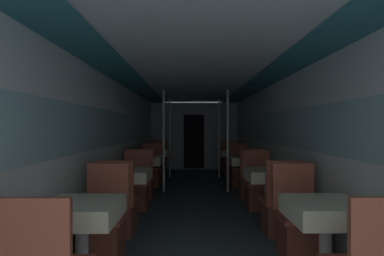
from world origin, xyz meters
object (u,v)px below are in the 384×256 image
(chair_right_near_2, at_px, (251,184))
(chair_right_far_3, at_px, (229,164))
(chair_right_far_1, at_px, (258,191))
(chair_right_far_2, at_px, (240,174))
(chair_left_far_1, at_px, (136,191))
(chair_left_far_2, at_px, (151,174))
(support_pole_left_3, at_px, (170,138))
(dining_table_right_3, at_px, (232,154))
(chair_left_near_2, at_px, (142,184))
(support_pole_left_2, at_px, (164,141))
(dining_table_left_2, at_px, (147,162))
(chair_left_near_1, at_px, (118,212))
(chair_right_far_0, at_px, (299,229))
(chair_right_near_1, at_px, (280,212))
(dining_table_right_0, at_px, (326,215))
(dining_table_left_1, at_px, (128,178))
(dining_table_left_0, at_px, (82,216))
(dining_table_right_1, at_px, (268,177))
(dining_table_right_2, at_px, (245,162))
(dining_table_left_3, at_px, (157,154))
(chair_left_near_3, at_px, (154,170))
(support_pole_right_2, at_px, (228,141))
(support_pole_right_3, at_px, (219,138))
(chair_right_near_3, at_px, (235,170))
(chair_left_far_0, at_px, (103,230))
(chair_left_far_3, at_px, (159,164))

(chair_right_near_2, relative_size, chair_right_far_3, 1.00)
(chair_right_far_1, height_order, chair_right_far_2, same)
(chair_left_far_1, relative_size, chair_left_far_2, 1.00)
(support_pole_left_3, xyz_separation_m, chair_right_far_2, (1.66, -1.23, -0.76))
(dining_table_right_3, bearing_deg, chair_right_far_2, -90.00)
(chair_left_near_2, relative_size, support_pole_left_2, 0.45)
(chair_left_far_1, distance_m, dining_table_left_2, 1.28)
(dining_table_left_2, bearing_deg, chair_left_near_1, -90.00)
(chair_right_far_0, xyz_separation_m, chair_right_far_2, (0.00, 3.67, 0.00))
(chair_right_near_1, bearing_deg, dining_table_right_0, -90.00)
(dining_table_right_3, distance_m, chair_right_far_3, 0.69)
(chair_left_near_1, bearing_deg, chair_right_far_3, 67.66)
(dining_table_left_1, bearing_deg, dining_table_left_0, -90.00)
(dining_table_right_1, xyz_separation_m, chair_right_far_2, (-0.00, 2.44, -0.32))
(chair_right_near_1, bearing_deg, dining_table_right_2, 90.00)
(chair_left_far_2, height_order, dining_table_left_3, chair_left_far_2)
(dining_table_left_2, relative_size, dining_table_right_3, 1.00)
(dining_table_right_2, relative_size, chair_right_far_2, 0.77)
(chair_left_near_3, relative_size, support_pole_left_3, 0.45)
(chair_left_near_3, relative_size, support_pole_right_2, 0.45)
(chair_left_far_1, xyz_separation_m, dining_table_right_1, (2.01, -0.60, 0.32))
(chair_right_near_2, xyz_separation_m, support_pole_right_3, (-0.35, 2.44, 0.76))
(dining_table_right_1, height_order, chair_right_near_3, chair_right_near_3)
(dining_table_left_0, xyz_separation_m, dining_table_right_2, (2.01, 3.67, 0.00))
(chair_left_far_0, bearing_deg, dining_table_right_2, -123.16)
(chair_left_near_3, bearing_deg, support_pole_left_2, -74.33)
(chair_right_far_0, bearing_deg, chair_left_far_1, -42.48)
(chair_right_near_1, bearing_deg, dining_table_left_2, 129.42)
(support_pole_left_2, xyz_separation_m, dining_table_right_0, (1.66, -3.67, -0.44))
(support_pole_left_3, height_order, dining_table_right_3, support_pole_left_3)
(chair_left_far_0, distance_m, chair_right_far_0, 2.01)
(support_pole_left_3, distance_m, support_pole_right_3, 1.31)
(dining_table_left_2, relative_size, support_pole_left_3, 0.35)
(chair_left_far_3, distance_m, support_pole_left_3, 1.03)
(chair_left_near_3, height_order, dining_table_right_2, chair_left_near_3)
(chair_left_near_3, relative_size, chair_right_far_1, 1.00)
(dining_table_left_2, relative_size, chair_right_far_2, 0.77)
(chair_left_near_2, bearing_deg, chair_left_far_3, 90.00)
(chair_left_far_3, height_order, chair_right_near_1, same)
(dining_table_left_0, xyz_separation_m, chair_left_far_3, (0.00, 6.11, -0.32))
(chair_left_near_3, height_order, dining_table_right_0, chair_left_near_3)
(dining_table_right_0, relative_size, chair_right_far_1, 0.77)
(chair_left_near_2, height_order, support_pole_left_2, support_pole_left_2)
(dining_table_left_0, height_order, dining_table_right_3, same)
(chair_left_far_3, xyz_separation_m, chair_right_far_3, (2.01, 0.00, 0.00))
(dining_table_right_1, bearing_deg, chair_left_near_1, -163.25)
(chair_left_far_0, xyz_separation_m, chair_right_far_3, (2.01, 5.51, 0.00))
(chair_right_near_3, height_order, chair_right_far_3, same)
(chair_right_far_0, height_order, chair_right_far_3, same)
(chair_left_far_1, relative_size, support_pole_right_2, 0.45)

